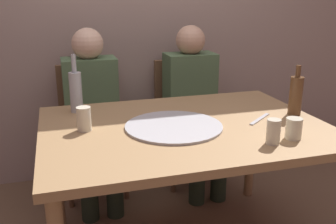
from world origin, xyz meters
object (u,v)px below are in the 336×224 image
object	(u,v)px
dining_table	(184,138)
wine_glass	(273,132)
pizza_tray	(174,126)
guest_in_beanie	(194,101)
chair_right	(187,112)
tumbler_near	(294,129)
table_knife	(260,119)
wine_bottle	(76,91)
guest_in_sweater	(93,109)
chair_left	(92,120)
tumbler_far	(84,119)
beer_bottle	(296,95)

from	to	relation	value
dining_table	wine_glass	xyz separation A→B (m)	(0.29, -0.35, 0.13)
pizza_tray	guest_in_beanie	bearing A→B (deg)	63.29
wine_glass	chair_right	world-z (taller)	chair_right
tumbler_near	table_knife	world-z (taller)	tumbler_near
chair_right	guest_in_beanie	distance (m)	0.20
tumbler_near	pizza_tray	bearing A→B (deg)	147.99
wine_bottle	chair_right	world-z (taller)	wine_bottle
chair_right	table_knife	bearing A→B (deg)	94.21
pizza_tray	guest_in_sweater	xyz separation A→B (m)	(-0.32, 0.80, -0.12)
tumbler_near	guest_in_sweater	bearing A→B (deg)	126.14
wine_bottle	wine_glass	xyz separation A→B (m)	(0.80, -0.73, -0.06)
chair_left	tumbler_far	bearing A→B (deg)	83.09
wine_glass	guest_in_beanie	size ratio (longest dim) A/B	0.10
guest_in_sweater	chair_left	bearing A→B (deg)	-90.00
pizza_tray	guest_in_sweater	distance (m)	0.87
chair_right	guest_in_sweater	world-z (taller)	guest_in_sweater
chair_left	chair_right	world-z (taller)	same
tumbler_near	guest_in_sweater	world-z (taller)	guest_in_sweater
dining_table	tumbler_near	xyz separation A→B (m)	(0.41, -0.32, 0.12)
wine_bottle	chair_left	world-z (taller)	wine_bottle
dining_table	chair_left	distance (m)	1.01
chair_left	wine_glass	bearing A→B (deg)	117.95
pizza_tray	chair_left	xyz separation A→B (m)	(-0.32, 0.95, -0.24)
tumbler_near	guest_in_sweater	distance (m)	1.36
chair_right	tumbler_near	bearing A→B (deg)	93.55
chair_left	guest_in_beanie	distance (m)	0.75
dining_table	chair_left	xyz separation A→B (m)	(-0.39, 0.92, -0.16)
tumbler_far	table_knife	bearing A→B (deg)	-5.87
beer_bottle	chair_right	xyz separation A→B (m)	(-0.30, 0.93, -0.35)
tumbler_far	wine_bottle	bearing A→B (deg)	92.50
pizza_tray	wine_bottle	xyz separation A→B (m)	(-0.44, 0.41, 0.11)
chair_right	guest_in_beanie	size ratio (longest dim) A/B	0.77
dining_table	guest_in_beanie	size ratio (longest dim) A/B	1.21
pizza_tray	chair_left	world-z (taller)	chair_left
pizza_tray	tumbler_far	xyz separation A→B (m)	(-0.43, 0.08, 0.05)
pizza_tray	beer_bottle	xyz separation A→B (m)	(0.70, 0.02, 0.10)
chair_right	wine_glass	bearing A→B (deg)	87.95
dining_table	table_knife	xyz separation A→B (m)	(0.41, -0.04, 0.08)
wine_glass	guest_in_sweater	bearing A→B (deg)	121.06
pizza_tray	chair_right	bearing A→B (deg)	67.08
beer_bottle	tumbler_far	distance (m)	1.13
beer_bottle	table_knife	size ratio (longest dim) A/B	1.24
dining_table	chair_right	distance (m)	0.99
table_knife	chair_left	distance (m)	1.27
dining_table	chair_left	world-z (taller)	chair_left
chair_right	dining_table	bearing A→B (deg)	69.99
beer_bottle	guest_in_beanie	xyz separation A→B (m)	(-0.30, 0.78, -0.22)
chair_right	guest_in_beanie	xyz separation A→B (m)	(0.00, -0.15, 0.13)
chair_left	beer_bottle	bearing A→B (deg)	137.54
tumbler_near	wine_bottle	bearing A→B (deg)	142.51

